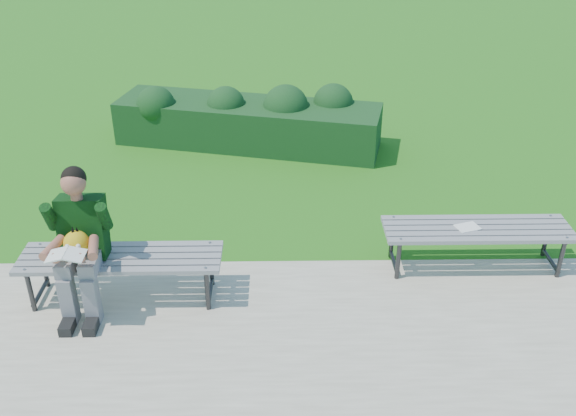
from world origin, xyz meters
The scene contains 7 objects.
ground centered at (0.00, 0.00, 0.00)m, with size 80.00×80.00×0.00m.
walkway centered at (0.00, -1.75, 0.01)m, with size 30.00×3.50×0.02m.
hedge centered at (-0.34, 3.06, 0.37)m, with size 3.78×1.74×0.88m.
bench_left centered at (-1.38, -0.57, 0.42)m, with size 1.80×0.50×0.46m.
bench_right centered at (1.96, -0.12, 0.42)m, with size 1.80×0.50×0.46m.
seated_boy centered at (-1.68, -0.66, 0.71)m, with size 0.56×0.76×1.31m.
paper_sheet centered at (1.86, -0.12, 0.47)m, with size 0.26×0.22×0.01m.
Camera 1 is at (0.04, -5.40, 3.60)m, focal length 40.00 mm.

